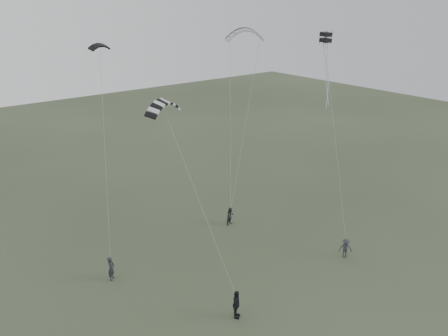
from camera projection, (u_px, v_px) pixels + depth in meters
ground at (254, 283)px, 31.27m from camera, size 140.00×140.00×0.00m
flyer_left at (111, 268)px, 31.37m from camera, size 0.78×0.78×1.82m
flyer_right at (231, 216)px, 39.17m from camera, size 0.90×0.76×1.61m
flyer_center at (236, 304)px, 27.54m from camera, size 1.20×1.09×1.97m
flyer_far at (345, 248)px, 34.11m from camera, size 1.18×1.13×1.61m
kite_dark_small at (99, 45)px, 30.26m from camera, size 1.69×1.02×0.66m
kite_pale_large at (245, 30)px, 39.43m from camera, size 3.64×2.40×1.59m
kite_striped at (163, 102)px, 28.09m from camera, size 3.20×2.17×1.36m
kite_box at (326, 37)px, 33.78m from camera, size 0.72×0.77×0.79m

